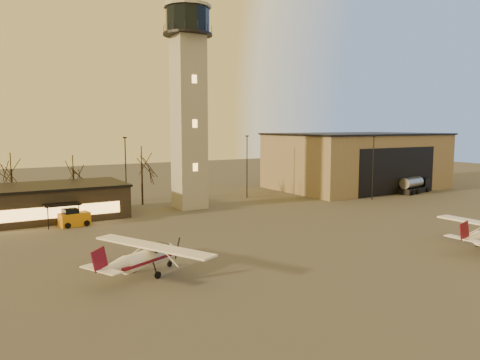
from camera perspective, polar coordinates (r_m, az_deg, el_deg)
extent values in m
plane|color=#3D3B38|center=(42.72, 10.86, -9.42)|extent=(220.00, 220.00, 0.00)
cube|color=#A19D98|center=(66.58, -6.26, 6.85)|extent=(4.00, 4.00, 24.00)
cylinder|color=black|center=(67.72, -6.39, 17.19)|extent=(6.80, 6.80, 0.30)
cylinder|color=black|center=(68.08, -6.41, 18.72)|extent=(6.00, 6.00, 3.40)
cylinder|color=#A19D98|center=(68.50, -6.44, 20.27)|extent=(6.60, 6.60, 0.40)
cube|color=#887259|center=(90.75, 13.94, 2.22)|extent=(30.00, 20.00, 10.00)
cube|color=black|center=(90.51, 14.04, 5.47)|extent=(30.60, 20.60, 0.30)
cube|color=black|center=(83.97, 18.69, 1.03)|extent=(18.00, 0.10, 8.00)
cube|color=black|center=(63.74, -25.30, -2.77)|extent=(25.00, 10.00, 4.00)
cube|color=black|center=(63.44, -25.39, -0.86)|extent=(25.40, 10.40, 0.30)
cube|color=#FFB859|center=(58.87, -24.84, -3.88)|extent=(22.00, 0.08, 1.40)
cube|color=black|center=(58.23, -20.87, -2.81)|extent=(4.00, 2.00, 0.20)
cylinder|color=black|center=(67.89, -13.74, 0.78)|extent=(0.16, 0.16, 10.00)
cube|color=black|center=(67.57, -13.86, 5.04)|extent=(0.50, 0.25, 0.18)
cylinder|color=black|center=(76.01, 0.86, 1.58)|extent=(0.16, 0.16, 10.00)
cube|color=black|center=(75.73, 0.86, 5.39)|extent=(0.50, 0.25, 0.18)
cylinder|color=black|center=(76.66, 15.91, 1.37)|extent=(0.16, 0.16, 10.00)
cube|color=black|center=(76.38, 16.03, 5.14)|extent=(0.50, 0.25, 0.18)
cylinder|color=black|center=(72.57, -19.60, -0.94)|extent=(0.28, 0.28, 5.25)
cylinder|color=black|center=(70.90, -11.84, -0.49)|extent=(0.28, 0.28, 6.16)
cylinder|color=black|center=(76.08, -5.88, -0.35)|extent=(0.28, 0.28, 4.97)
cylinder|color=black|center=(73.50, -26.03, -1.00)|extent=(0.28, 0.28, 5.60)
cone|color=white|center=(47.80, 26.32, -6.42)|extent=(2.61, 1.26, 1.18)
cube|color=white|center=(46.97, 25.71, -6.48)|extent=(1.08, 3.57, 0.09)
cube|color=#5D0D19|center=(46.72, 25.69, -5.60)|extent=(1.49, 0.13, 1.82)
cylinder|color=white|center=(38.15, -11.15, -9.31)|extent=(5.05, 3.39, 1.39)
cone|color=white|center=(40.16, -8.20, -8.43)|extent=(1.45, 1.62, 1.33)
cone|color=white|center=(35.74, -15.36, -10.25)|extent=(2.83, 2.18, 1.18)
cube|color=black|center=(38.75, -10.03, -8.29)|extent=(1.94, 1.71, 0.75)
cube|color=maroon|center=(38.02, -11.38, -9.45)|extent=(5.84, 3.81, 0.24)
cube|color=white|center=(38.29, -10.61, -7.94)|extent=(6.57, 11.32, 0.15)
cube|color=white|center=(35.12, -16.58, -10.41)|extent=(2.40, 3.60, 0.09)
cube|color=maroon|center=(34.84, -16.75, -9.27)|extent=(1.38, 0.72, 1.82)
cube|color=black|center=(87.23, 20.48, -1.16)|extent=(7.96, 3.78, 0.99)
cube|color=black|center=(89.66, 21.34, -0.21)|extent=(2.21, 2.42, 1.62)
cube|color=black|center=(90.19, 21.52, 0.00)|extent=(0.46, 1.69, 0.90)
cylinder|color=#9E9FA2|center=(86.10, 20.19, -0.31)|extent=(5.34, 2.95, 1.89)
cube|color=#CA7D0B|center=(58.41, -19.53, -4.54)|extent=(3.57, 2.24, 1.56)
cube|color=black|center=(58.11, -19.98, -3.72)|extent=(1.77, 1.77, 0.89)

